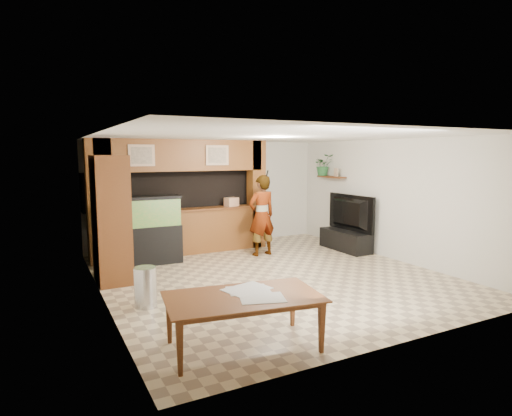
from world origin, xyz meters
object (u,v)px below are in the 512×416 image
television (346,213)px  person (262,216)px  aquarium (149,231)px  pantry_cabinet (111,219)px  dining_table (244,323)px

television → person: size_ratio=0.82×
television → aquarium: bearing=76.9°
pantry_cabinet → television: (5.35, 0.07, -0.24)m
aquarium → dining_table: 4.47m
aquarium → person: (2.43, -0.40, 0.21)m
aquarium → pantry_cabinet: bearing=-133.0°
aquarium → person: bearing=-8.6°
pantry_cabinet → person: size_ratio=1.25×
pantry_cabinet → dining_table: size_ratio=1.25×
television → dining_table: bearing=126.8°
television → dining_table: television is taller
pantry_cabinet → dining_table: 3.74m
pantry_cabinet → aquarium: size_ratio=1.59×
aquarium → dining_table: aquarium is taller
person → dining_table: bearing=54.9°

